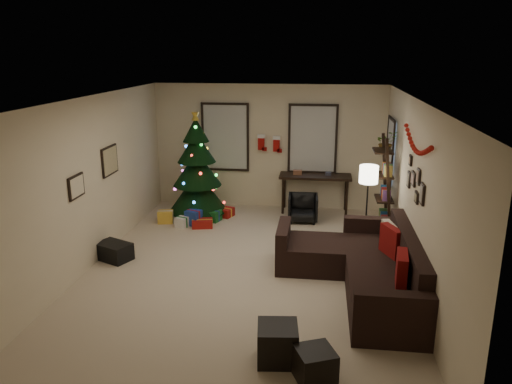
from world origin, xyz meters
TOP-DOWN VIEW (x-y plane):
  - floor at (0.00, 0.00)m, footprint 7.00×7.00m
  - ceiling at (0.00, 0.00)m, footprint 7.00×7.00m
  - wall_back at (0.00, 3.50)m, footprint 5.00×0.00m
  - wall_front at (0.00, -3.50)m, footprint 5.00×0.00m
  - wall_left at (-2.50, 0.00)m, footprint 0.00×7.00m
  - wall_right at (2.50, 0.00)m, footprint 0.00×7.00m
  - window_back_left at (-0.95, 3.47)m, footprint 1.05×0.06m
  - window_back_right at (0.95, 3.47)m, footprint 1.05×0.06m
  - window_right_wall at (2.47, 2.55)m, footprint 0.06×0.90m
  - christmas_tree at (-1.40, 2.63)m, footprint 1.22×1.22m
  - presents at (-1.29, 2.17)m, footprint 1.43×1.01m
  - sofa at (1.82, -0.27)m, footprint 2.01×2.91m
  - pillow_red_a at (2.21, -1.09)m, footprint 0.19×0.50m
  - pillow_red_b at (2.21, -0.07)m, footprint 0.30×0.49m
  - pillow_cream at (2.21, 0.21)m, footprint 0.20×0.44m
  - ottoman_near at (0.72, -2.26)m, footprint 0.50×0.50m
  - ottoman_far at (1.14, -2.57)m, footprint 0.51×0.51m
  - desk at (1.04, 3.22)m, footprint 1.52×0.54m
  - desk_chair at (0.81, 2.57)m, footprint 0.56×0.53m
  - bookshelf at (2.30, 1.61)m, footprint 0.30×0.57m
  - potted_plant at (2.30, 2.00)m, footprint 0.61×0.57m
  - floor_lamp at (1.95, 1.22)m, footprint 0.32×0.32m
  - art_map at (-2.48, 0.84)m, footprint 0.04×0.60m
  - art_abstract at (-2.48, -0.40)m, footprint 0.04×0.45m
  - gallery at (2.48, -0.07)m, footprint 0.03×1.25m
  - garland at (2.45, -0.05)m, footprint 0.08×1.90m
  - stocking_left at (-0.14, 3.39)m, footprint 0.20×0.05m
  - stocking_right at (0.19, 3.40)m, footprint 0.20×0.05m
  - storage_bin at (-2.25, 0.20)m, footprint 0.68×0.58m

SIDE VIEW (x-z plane):
  - floor at x=0.00m, z-range 0.00..0.00m
  - presents at x=-1.29m, z-range -0.04..0.26m
  - storage_bin at x=-2.25m, z-range 0.00..0.29m
  - ottoman_far at x=1.14m, z-range 0.00..0.37m
  - ottoman_near at x=0.72m, z-range 0.00..0.43m
  - desk_chair at x=0.81m, z-range 0.00..0.56m
  - sofa at x=1.82m, z-range -0.16..0.74m
  - pillow_cream at x=2.21m, z-range 0.42..0.84m
  - pillow_red_a at x=2.21m, z-range 0.39..0.89m
  - pillow_red_b at x=2.21m, z-range 0.40..0.88m
  - desk at x=1.04m, z-range 0.31..1.13m
  - christmas_tree at x=-1.40m, z-range -0.19..2.07m
  - bookshelf at x=2.30m, z-range -0.03..1.93m
  - floor_lamp at x=1.95m, z-range 0.50..2.01m
  - wall_left at x=-2.50m, z-range -2.15..4.85m
  - wall_right at x=2.50m, z-range -2.15..4.85m
  - wall_back at x=0.00m, z-range -1.15..3.85m
  - wall_front at x=0.00m, z-range -1.15..3.85m
  - art_abstract at x=-2.48m, z-range 1.25..1.60m
  - stocking_right at x=0.19m, z-range 1.26..1.62m
  - stocking_left at x=-0.14m, z-range 1.29..1.65m
  - window_right_wall at x=2.47m, z-range 0.85..2.15m
  - art_map at x=-2.48m, z-range 1.30..1.80m
  - window_back_left at x=-0.95m, z-range 0.80..2.30m
  - window_back_right at x=0.95m, z-range 0.80..2.30m
  - gallery at x=2.48m, z-range 1.30..1.84m
  - potted_plant at x=2.30m, z-range 1.56..2.11m
  - garland at x=2.45m, z-range 1.99..2.29m
  - ceiling at x=0.00m, z-range 2.70..2.70m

